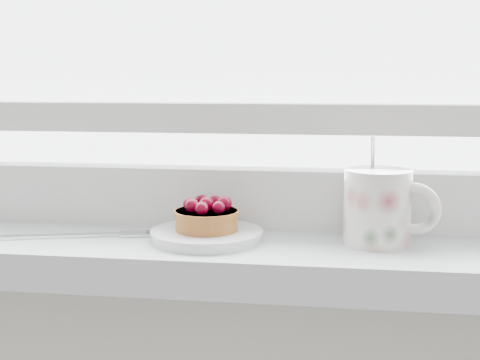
% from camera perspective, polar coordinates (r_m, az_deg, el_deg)
% --- Properties ---
extents(saucer, '(0.12, 0.12, 0.01)m').
position_cam_1_polar(saucer, '(0.74, -2.86, -4.75)').
color(saucer, silver).
rests_on(saucer, windowsill).
extents(raspberry_tart, '(0.07, 0.07, 0.04)m').
position_cam_1_polar(raspberry_tart, '(0.73, -2.87, -3.09)').
color(raspberry_tart, brown).
rests_on(raspberry_tart, saucer).
extents(floral_mug, '(0.11, 0.09, 0.12)m').
position_cam_1_polar(floral_mug, '(0.73, 11.85, -2.15)').
color(floral_mug, silver).
rests_on(floral_mug, windowsill).
extents(fork, '(0.19, 0.07, 0.00)m').
position_cam_1_polar(fork, '(0.78, -12.90, -4.59)').
color(fork, silver).
rests_on(fork, windowsill).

